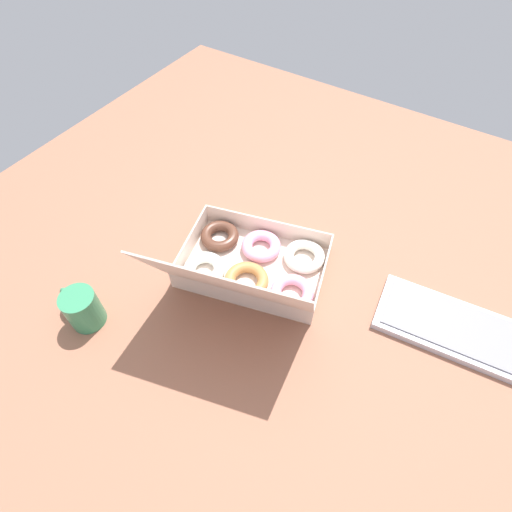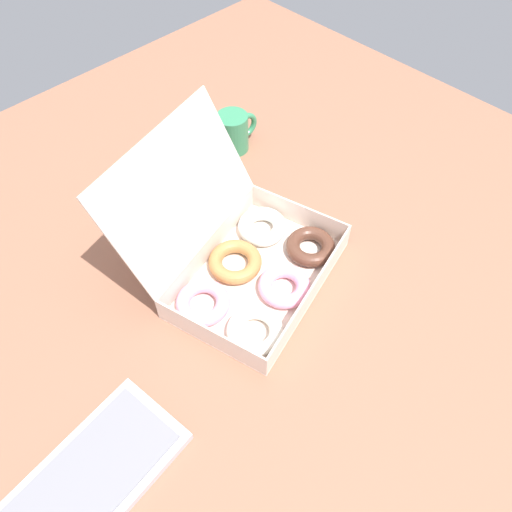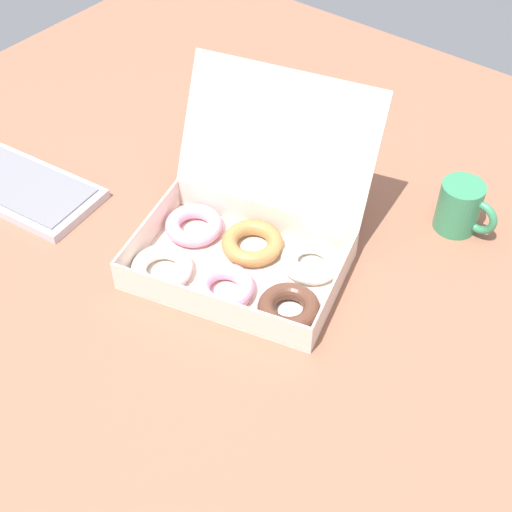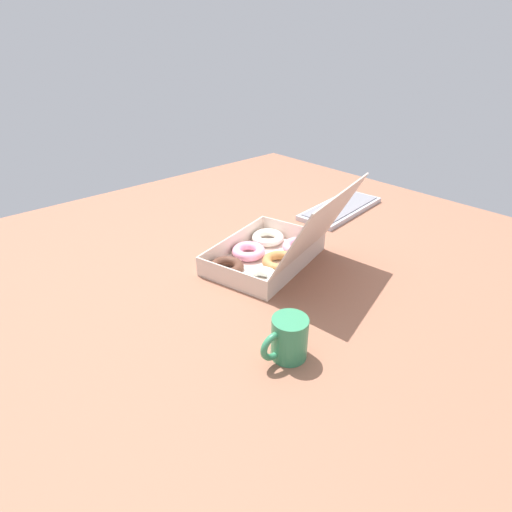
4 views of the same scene
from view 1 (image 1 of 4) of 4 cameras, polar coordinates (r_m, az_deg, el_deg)
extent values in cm
cube|color=#925D46|center=(102.76, 1.58, -2.20)|extent=(180.00, 180.00, 2.00)
cube|color=beige|center=(102.08, -0.25, -1.56)|extent=(39.97, 31.85, 0.40)
cube|color=beige|center=(97.88, 9.47, -2.96)|extent=(6.45, 22.97, 5.65)
cube|color=beige|center=(104.33, -9.37, 1.77)|extent=(6.45, 22.97, 5.65)
cube|color=beige|center=(106.81, 1.65, 4.20)|extent=(33.24, 9.17, 5.65)
cube|color=beige|center=(93.42, -2.45, -5.93)|extent=(33.24, 9.17, 5.65)
cube|color=beige|center=(79.42, -4.11, -4.11)|extent=(36.80, 19.87, 21.18)
torus|color=white|center=(102.85, 6.90, -0.04)|extent=(12.61, 12.61, 2.63)
torus|color=pink|center=(104.24, 0.74, 1.43)|extent=(14.38, 14.38, 2.89)
torus|color=#543124|center=(106.90, -5.21, 2.86)|extent=(14.41, 14.41, 2.89)
torus|color=pink|center=(96.07, 5.15, -5.26)|extent=(11.41, 11.41, 2.74)
torus|color=#AE7640|center=(97.70, -1.38, -3.51)|extent=(14.75, 14.75, 2.82)
torus|color=white|center=(100.44, -7.37, -1.90)|extent=(14.13, 14.13, 2.96)
cube|color=#BBB9C4|center=(102.87, 27.57, -9.61)|extent=(40.08, 19.51, 1.80)
cube|color=gray|center=(102.00, 27.79, -9.31)|extent=(36.73, 16.73, 0.40)
cylinder|color=#358659|center=(97.85, -23.47, -6.96)|extent=(7.77, 7.77, 9.62)
torus|color=#358659|center=(100.39, -24.86, -5.64)|extent=(6.88, 1.97, 6.79)
cylinder|color=black|center=(95.43, -24.05, -6.00)|extent=(6.84, 6.84, 0.58)
camera|label=2|loc=(0.92, 51.70, 38.68)|focal=35.00mm
camera|label=3|loc=(1.45, -7.82, 54.61)|focal=50.00mm
camera|label=4|loc=(1.11, -69.26, 7.19)|focal=28.00mm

